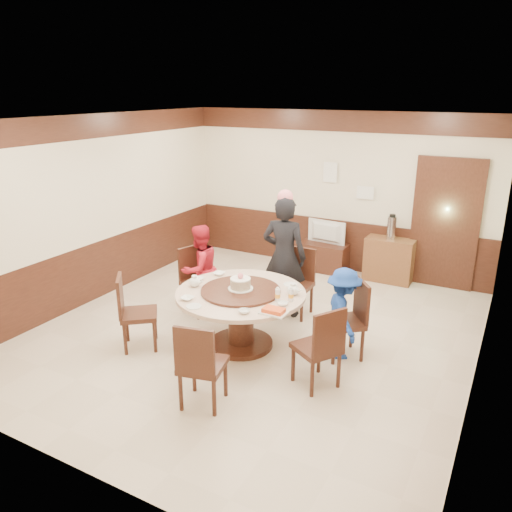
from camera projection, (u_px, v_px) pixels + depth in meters
The scene contains 30 objects.
room at pixel (256, 257), 6.45m from camera, with size 6.00×6.04×2.84m.
banquet_table at pixel (241, 308), 6.26m from camera, with size 1.62×1.62×0.78m.
chair_0 at pixel (345, 333), 6.11m from camera, with size 0.62×0.62×0.97m.
chair_1 at pixel (296, 294), 7.24m from camera, with size 0.44×0.45×0.97m.
chair_2 at pixel (199, 292), 7.33m from camera, with size 0.56×0.55×0.97m.
chair_3 at pixel (138, 325), 6.31m from camera, with size 0.62×0.62×0.97m.
chair_4 at pixel (203, 379), 5.15m from camera, with size 0.53×0.54×0.97m.
chair_5 at pixel (317, 361), 5.49m from camera, with size 0.61×0.61×0.97m.
person_standing at pixel (284, 257), 7.08m from camera, with size 0.64×0.42×1.75m, color black.
person_red at pixel (200, 269), 7.25m from camera, with size 0.64×0.50×1.31m, color red.
person_blue at pixel (343, 313), 6.01m from camera, with size 0.74×0.42×1.14m, color navy.
birthday_cake at pixel (240, 283), 6.18m from camera, with size 0.31×0.31×0.21m.
teapot_left at pixel (195, 282), 6.34m from camera, with size 0.17×0.15×0.13m, color white.
teapot_right at pixel (293, 290), 6.09m from camera, with size 0.17×0.15×0.13m, color white.
bowl_0 at pixel (219, 274), 6.75m from camera, with size 0.15×0.15×0.04m, color white.
bowl_1 at pixel (244, 311), 5.60m from camera, with size 0.13×0.13×0.04m, color white.
bowl_2 at pixel (187, 298), 5.95m from camera, with size 0.15×0.15×0.04m, color white.
bowl_3 at pixel (283, 304), 5.80m from camera, with size 0.13×0.13×0.04m, color white.
bowl_4 at pixel (199, 279), 6.56m from camera, with size 0.14×0.14×0.03m, color white.
saucer_near at pixel (194, 306), 5.76m from camera, with size 0.18×0.18×0.01m, color white.
saucer_far at pixel (290, 284), 6.41m from camera, with size 0.18×0.18×0.01m, color white.
shrimp_platter at pixel (274, 311), 5.59m from camera, with size 0.30×0.20×0.06m.
bottle_0 at pixel (278, 295), 5.89m from camera, with size 0.06×0.06×0.16m, color white.
bottle_1 at pixel (291, 295), 5.89m from camera, with size 0.06×0.06×0.16m, color white.
tv_stand at pixel (324, 257), 9.04m from camera, with size 0.85×0.45×0.50m, color #391B12.
television at pixel (325, 233), 8.89m from camera, with size 0.72×0.09×0.41m, color gray.
side_cabinet at pixel (389, 260), 8.49m from camera, with size 0.80×0.40×0.75m, color brown.
thermos at pixel (391, 228), 8.32m from camera, with size 0.15×0.15×0.38m, color silver.
notice_left at pixel (330, 172), 8.74m from camera, with size 0.25×0.00×0.35m, color white.
notice_right at pixel (365, 193), 8.54m from camera, with size 0.30×0.00×0.22m, color white.
Camera 1 is at (2.92, -5.36, 3.15)m, focal length 35.00 mm.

